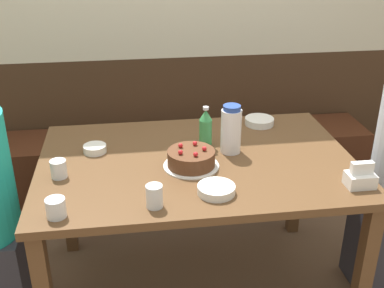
{
  "coord_description": "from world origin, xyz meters",
  "views": [
    {
      "loc": [
        -0.28,
        -1.85,
        1.68
      ],
      "look_at": [
        -0.01,
        0.05,
        0.77
      ],
      "focal_mm": 45.0,
      "sensor_mm": 36.0,
      "label": 1
    }
  ],
  "objects": [
    {
      "name": "dining_table",
      "position": [
        0.0,
        0.0,
        0.64
      ],
      "size": [
        1.37,
        0.92,
        0.72
      ],
      "color": "brown",
      "rests_on": "ground_plane"
    },
    {
      "name": "napkin_holder",
      "position": [
        0.6,
        -0.32,
        0.76
      ],
      "size": [
        0.11,
        0.08,
        0.11
      ],
      "color": "white",
      "rests_on": "dining_table"
    },
    {
      "name": "soju_bottle",
      "position": [
        0.06,
        0.13,
        0.81
      ],
      "size": [
        0.06,
        0.06,
        0.19
      ],
      "color": "#388E4C",
      "rests_on": "dining_table"
    },
    {
      "name": "birthday_cake",
      "position": [
        -0.03,
        -0.06,
        0.76
      ],
      "size": [
        0.24,
        0.24,
        0.09
      ],
      "color": "white",
      "rests_on": "dining_table"
    },
    {
      "name": "water_pitcher",
      "position": [
        0.16,
        0.05,
        0.83
      ],
      "size": [
        0.09,
        0.09,
        0.22
      ],
      "color": "white",
      "rests_on": "dining_table"
    },
    {
      "name": "ground_plane",
      "position": [
        0.0,
        0.0,
        0.0
      ],
      "size": [
        12.0,
        12.0,
        0.0
      ],
      "primitive_type": "plane",
      "color": "brown"
    },
    {
      "name": "bowl_rice_small",
      "position": [
        0.03,
        -0.3,
        0.74
      ],
      "size": [
        0.15,
        0.15,
        0.03
      ],
      "color": "white",
      "rests_on": "dining_table"
    },
    {
      "name": "glass_water_tall",
      "position": [
        -0.58,
        -0.08,
        0.76
      ],
      "size": [
        0.07,
        0.07,
        0.07
      ],
      "color": "silver",
      "rests_on": "dining_table"
    },
    {
      "name": "bowl_soup_white",
      "position": [
        0.37,
        0.34,
        0.74
      ],
      "size": [
        0.15,
        0.15,
        0.03
      ],
      "color": "white",
      "rests_on": "dining_table"
    },
    {
      "name": "glass_shot_small",
      "position": [
        -0.21,
        -0.36,
        0.77
      ],
      "size": [
        0.06,
        0.06,
        0.09
      ],
      "color": "silver",
      "rests_on": "dining_table"
    },
    {
      "name": "bowl_side_dish",
      "position": [
        -0.44,
        0.13,
        0.74
      ],
      "size": [
        0.1,
        0.1,
        0.03
      ],
      "color": "white",
      "rests_on": "dining_table"
    },
    {
      "name": "glass_tumbler_short",
      "position": [
        -0.56,
        -0.37,
        0.76
      ],
      "size": [
        0.07,
        0.07,
        0.07
      ],
      "color": "silver",
      "rests_on": "dining_table"
    },
    {
      "name": "bench_seat",
      "position": [
        0.0,
        0.83,
        0.24
      ],
      "size": [
        2.39,
        0.38,
        0.48
      ],
      "color": "#472314",
      "rests_on": "ground_plane"
    }
  ]
}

